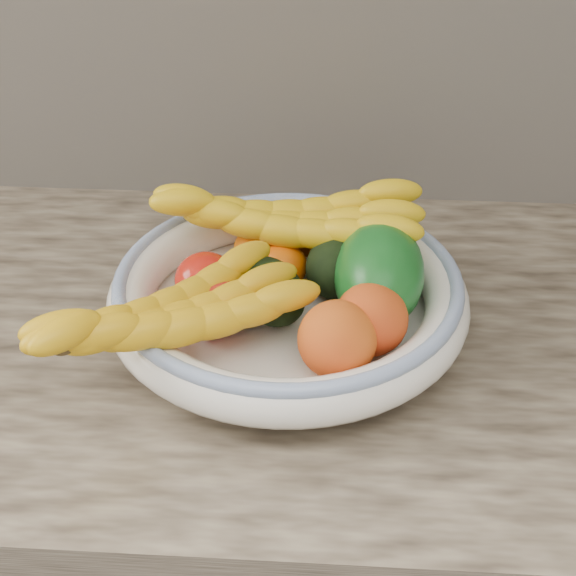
% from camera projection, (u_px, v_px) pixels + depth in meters
% --- Properties ---
extents(kitchen_counter, '(2.44, 0.66, 1.40)m').
position_uv_depth(kitchen_counter, '(289.00, 566.00, 1.25)').
color(kitchen_counter, brown).
rests_on(kitchen_counter, ground).
extents(fruit_bowl, '(0.39, 0.39, 0.08)m').
position_uv_depth(fruit_bowl, '(288.00, 297.00, 0.95)').
color(fruit_bowl, white).
rests_on(fruit_bowl, kitchen_counter).
extents(clementine_back_left, '(0.06, 0.06, 0.05)m').
position_uv_depth(clementine_back_left, '(258.00, 249.00, 1.02)').
color(clementine_back_left, orange).
rests_on(clementine_back_left, fruit_bowl).
extents(clementine_back_right, '(0.06, 0.06, 0.04)m').
position_uv_depth(clementine_back_right, '(311.00, 238.00, 1.04)').
color(clementine_back_right, '#DB6504').
rests_on(clementine_back_right, fruit_bowl).
extents(clementine_back_mid, '(0.07, 0.07, 0.05)m').
position_uv_depth(clementine_back_mid, '(283.00, 266.00, 0.99)').
color(clementine_back_mid, '#E95F04').
rests_on(clementine_back_mid, fruit_bowl).
extents(clementine_extra, '(0.05, 0.05, 0.05)m').
position_uv_depth(clementine_extra, '(275.00, 240.00, 1.04)').
color(clementine_extra, '#F26005').
rests_on(clementine_extra, fruit_bowl).
extents(tomato_left, '(0.09, 0.09, 0.06)m').
position_uv_depth(tomato_left, '(206.00, 280.00, 0.96)').
color(tomato_left, red).
rests_on(tomato_left, fruit_bowl).
extents(tomato_near_left, '(0.08, 0.08, 0.07)m').
position_uv_depth(tomato_near_left, '(212.00, 305.00, 0.92)').
color(tomato_near_left, red).
rests_on(tomato_near_left, fruit_bowl).
extents(avocado_center, '(0.11, 0.12, 0.07)m').
position_uv_depth(avocado_center, '(269.00, 291.00, 0.93)').
color(avocado_center, black).
rests_on(avocado_center, fruit_bowl).
extents(avocado_right, '(0.11, 0.13, 0.08)m').
position_uv_depth(avocado_right, '(343.00, 262.00, 0.98)').
color(avocado_right, black).
rests_on(avocado_right, fruit_bowl).
extents(green_mango, '(0.13, 0.15, 0.13)m').
position_uv_depth(green_mango, '(379.00, 274.00, 0.94)').
color(green_mango, '#0F5017').
rests_on(green_mango, fruit_bowl).
extents(peach_front, '(0.10, 0.10, 0.08)m').
position_uv_depth(peach_front, '(337.00, 339.00, 0.86)').
color(peach_front, orange).
rests_on(peach_front, fruit_bowl).
extents(peach_right, '(0.08, 0.08, 0.08)m').
position_uv_depth(peach_right, '(371.00, 319.00, 0.89)').
color(peach_right, orange).
rests_on(peach_right, fruit_bowl).
extents(banana_bunch_back, '(0.33, 0.13, 0.09)m').
position_uv_depth(banana_bunch_back, '(286.00, 226.00, 1.00)').
color(banana_bunch_back, yellow).
rests_on(banana_bunch_back, fruit_bowl).
extents(banana_bunch_front, '(0.32, 0.28, 0.08)m').
position_uv_depth(banana_bunch_front, '(171.00, 322.00, 0.86)').
color(banana_bunch_front, gold).
rests_on(banana_bunch_front, fruit_bowl).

